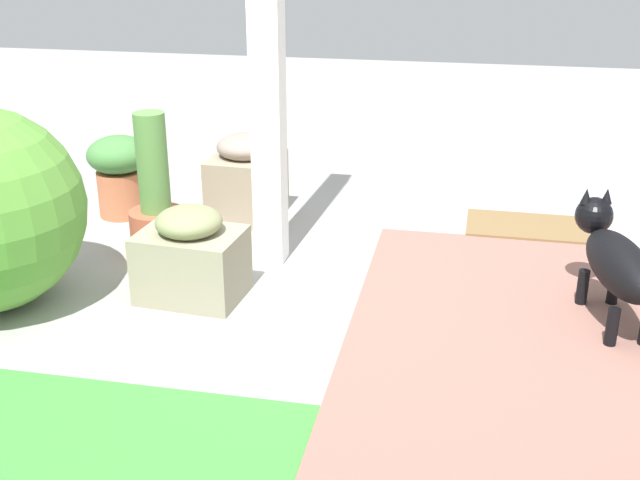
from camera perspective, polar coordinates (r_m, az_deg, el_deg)
ground_plane at (r=3.62m, az=2.59°, el=-3.08°), size 12.00×12.00×0.00m
brick_path at (r=3.13m, az=18.38°, el=-8.47°), size 1.80×2.40×0.02m
porch_pillar at (r=3.56m, az=-3.95°, el=16.54°), size 0.14×0.14×2.39m
stone_planter_nearest at (r=4.36m, az=-5.31°, el=4.43°), size 0.38×0.42×0.47m
stone_planter_mid at (r=3.46m, az=-9.27°, el=-1.19°), size 0.46×0.36×0.42m
terracotta_pot_tall at (r=3.94m, az=-11.74°, el=2.54°), size 0.27×0.27×0.71m
terracotta_pot_broad at (r=4.50m, az=-14.22°, el=4.85°), size 0.34×0.34×0.45m
dog at (r=3.39m, az=20.48°, el=-1.27°), size 0.31×0.70×0.48m
doormat at (r=4.36m, az=14.65°, el=0.88°), size 0.63×0.39×0.03m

